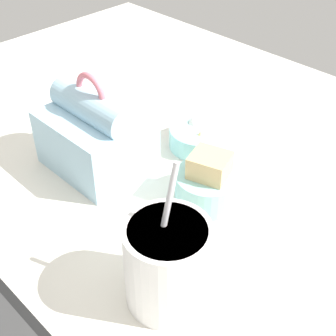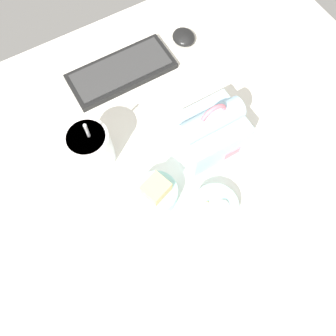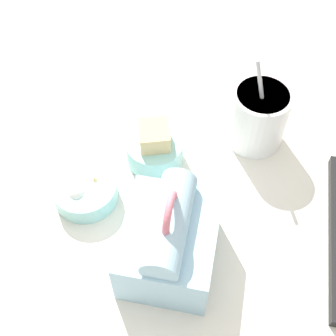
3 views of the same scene
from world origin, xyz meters
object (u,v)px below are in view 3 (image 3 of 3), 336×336
at_px(soup_cup, 258,116).
at_px(bento_bowl_snacks, 86,191).
at_px(lunch_bag, 170,240).
at_px(bento_bowl_sandwich, 155,148).

distance_m(soup_cup, bento_bowl_snacks, 0.33).
bearing_deg(soup_cup, bento_bowl_snacks, -55.08).
xyz_separation_m(lunch_bag, bento_bowl_snacks, (-0.08, -0.16, -0.04)).
xyz_separation_m(soup_cup, bento_bowl_sandwich, (0.08, -0.17, -0.03)).
bearing_deg(bento_bowl_snacks, bento_bowl_sandwich, 136.98).
bearing_deg(bento_bowl_sandwich, lunch_bag, 18.82).
bearing_deg(bento_bowl_sandwich, bento_bowl_snacks, -43.02).
height_order(soup_cup, bento_bowl_sandwich, soup_cup).
distance_m(soup_cup, bento_bowl_sandwich, 0.19).
bearing_deg(bento_bowl_snacks, soup_cup, 124.92).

